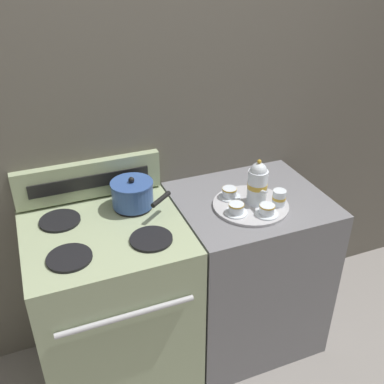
% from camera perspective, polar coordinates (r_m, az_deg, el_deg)
% --- Properties ---
extents(ground_plane, '(6.00, 6.00, 0.00)m').
position_cam_1_polar(ground_plane, '(2.67, -0.98, -19.10)').
color(ground_plane, gray).
extents(wall_back, '(6.00, 0.05, 2.20)m').
position_cam_1_polar(wall_back, '(2.25, -4.32, 6.00)').
color(wall_back, '#666056').
rests_on(wall_back, ground).
extents(stove, '(0.71, 0.66, 0.91)m').
position_cam_1_polar(stove, '(2.28, -9.95, -14.06)').
color(stove, '#9EAD84').
rests_on(stove, ground).
extents(control_panel, '(0.69, 0.05, 0.18)m').
position_cam_1_polar(control_panel, '(2.19, -12.94, 1.54)').
color(control_panel, '#9EAD84').
rests_on(control_panel, stove).
extents(side_counter, '(0.72, 0.63, 0.90)m').
position_cam_1_polar(side_counter, '(2.46, 6.86, -9.81)').
color(side_counter, slate).
rests_on(side_counter, ground).
extents(saucepan, '(0.26, 0.27, 0.15)m').
position_cam_1_polar(saucepan, '(2.10, -7.53, -0.20)').
color(saucepan, '#335193').
rests_on(saucepan, stove).
extents(serving_tray, '(0.36, 0.36, 0.01)m').
position_cam_1_polar(serving_tray, '(2.14, 7.45, -1.67)').
color(serving_tray, '#B2B2B7').
rests_on(serving_tray, side_counter).
extents(teapot, '(0.09, 0.15, 0.23)m').
position_cam_1_polar(teapot, '(2.09, 8.34, 1.11)').
color(teapot, silver).
rests_on(teapot, serving_tray).
extents(teacup_left, '(0.11, 0.11, 0.05)m').
position_cam_1_polar(teacup_left, '(2.04, 5.63, -2.11)').
color(teacup_left, silver).
rests_on(teacup_left, serving_tray).
extents(teacup_right, '(0.11, 0.11, 0.05)m').
position_cam_1_polar(teacup_right, '(2.05, 9.49, -2.24)').
color(teacup_right, silver).
rests_on(teacup_right, serving_tray).
extents(teacup_front, '(0.11, 0.11, 0.05)m').
position_cam_1_polar(teacup_front, '(2.16, 4.77, -0.09)').
color(teacup_front, silver).
rests_on(teacup_front, serving_tray).
extents(creamer_jug, '(0.06, 0.06, 0.08)m').
position_cam_1_polar(creamer_jug, '(2.13, 10.99, -0.72)').
color(creamer_jug, silver).
rests_on(creamer_jug, serving_tray).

